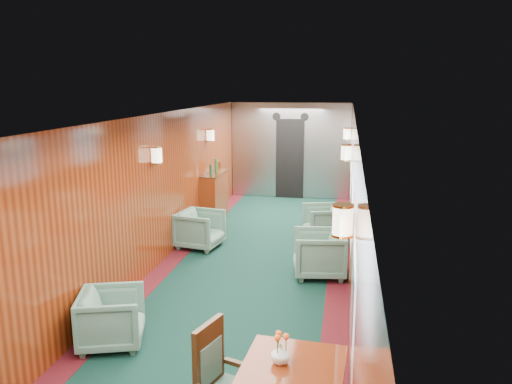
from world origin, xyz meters
TOP-DOWN VIEW (x-y plane):
  - room at (0.00, 0.00)m, footprint 12.00×12.10m
  - bulkhead at (0.00, 5.91)m, footprint 2.98×0.17m
  - windows_right at (1.49, 0.25)m, footprint 0.02×8.60m
  - wall_sconces at (0.00, 0.57)m, footprint 2.97×7.97m
  - side_chair at (0.50, -3.08)m, footprint 0.55×0.57m
  - credenza at (-1.34, 3.50)m, footprint 0.35×1.13m
  - flower_vase at (0.98, -3.18)m, footprint 0.17×0.17m
  - armchair_left_near at (-1.08, -1.82)m, footprint 0.86×0.84m
  - armchair_left_far at (-1.09, 1.61)m, footprint 0.84×0.82m
  - armchair_right_near at (1.05, 0.65)m, footprint 0.86×0.84m
  - armchair_right_far at (1.05, 2.46)m, footprint 0.90×0.88m

SIDE VIEW (x-z plane):
  - armchair_left_near at x=-1.08m, z-range 0.00..0.62m
  - armchair_right_far at x=1.05m, z-range 0.00..0.66m
  - armchair_left_far at x=-1.09m, z-range 0.00..0.66m
  - armchair_right_near at x=1.05m, z-range 0.00..0.69m
  - credenza at x=-1.34m, z-range -0.13..1.16m
  - side_chair at x=0.50m, z-range 0.04..1.05m
  - flower_vase at x=0.98m, z-range 0.80..0.96m
  - bulkhead at x=0.00m, z-range -0.01..2.38m
  - windows_right at x=1.49m, z-range 1.05..1.85m
  - room at x=0.00m, z-range 0.43..2.83m
  - wall_sconces at x=0.00m, z-range 1.66..1.91m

